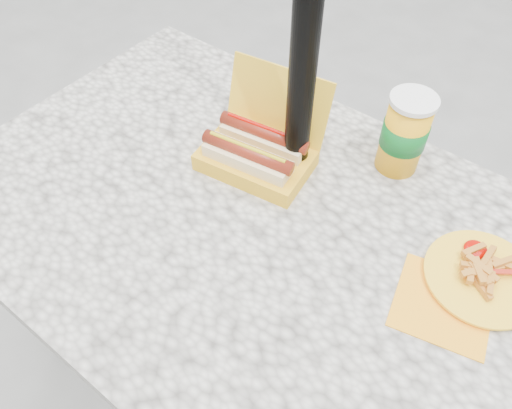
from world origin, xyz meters
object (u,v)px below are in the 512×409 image
Objects in this scene: hotdog_box at (258,151)px; fries_plate at (479,278)px; umbrella_pole at (308,8)px; soda_cup at (404,134)px.

hotdog_box reaches higher than fries_plate.
soda_cup is (0.16, 0.13, -0.26)m from umbrella_pole.
umbrella_pole is at bearing 175.11° from fries_plate.
umbrella_pole is at bearing 24.00° from hotdog_box.
hotdog_box is at bearing -142.48° from soda_cup.
fries_plate is at bearing -34.69° from soda_cup.
umbrella_pole is 12.76× the size of soda_cup.
hotdog_box is (-0.07, -0.04, -0.31)m from umbrella_pole.
hotdog_box is at bearing -179.20° from fries_plate.
hotdog_box is 0.47m from fries_plate.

